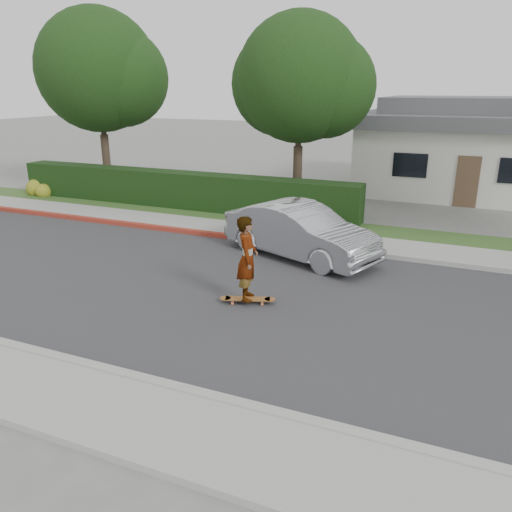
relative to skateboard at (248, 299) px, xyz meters
The scene contains 15 objects.
ground 3.47m from the skateboard, behind, with size 120.00×120.00×0.00m, color slate.
road 3.47m from the skateboard, behind, with size 60.00×8.00×0.01m, color #2D2D30.
curb_near 5.05m from the skateboard, 132.98° to the right, with size 60.00×0.20×0.15m, color #9E9E99.
curb_far 5.67m from the skateboard, 127.36° to the left, with size 60.00×0.20×0.15m, color #9E9E99.
curb_red_section 9.57m from the skateboard, 151.90° to the left, with size 12.00×0.21×0.15m, color maroon.
sidewalk_far 6.41m from the skateboard, 122.47° to the left, with size 60.00×1.60×0.12m, color gray.
planting_strip 7.81m from the skateboard, 116.15° to the left, with size 60.00×1.60×0.10m, color #2D4C1E.
hedge 9.99m from the skateboard, 130.25° to the left, with size 15.00×1.00×1.50m, color black.
flowering_shrub 15.23m from the skateboard, 152.03° to the left, with size 1.40×1.00×0.90m.
tree_left 15.14m from the skateboard, 140.30° to the left, with size 5.99×5.21×8.00m.
tree_center 10.90m from the skateboard, 101.52° to the left, with size 5.66×4.84×7.44m.
house 17.14m from the skateboard, 74.47° to the left, with size 10.60×8.60×4.30m.
skateboard is the anchor object (origin of this frame).
skateboarder 0.99m from the skateboard, behind, with size 0.71×0.46×1.94m, color white.
car_silver 3.70m from the skateboard, 89.03° to the left, with size 1.65×4.72×1.56m, color #BBBCC3.
Camera 1 is at (7.69, -10.02, 4.72)m, focal length 35.00 mm.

